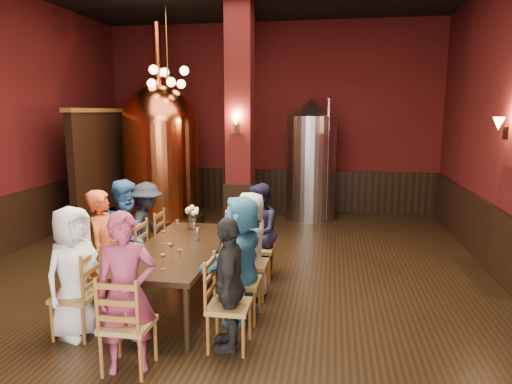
% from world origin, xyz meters
% --- Properties ---
extents(room, '(10.00, 10.02, 4.50)m').
position_xyz_m(room, '(0.00, 0.00, 2.25)').
color(room, black).
rests_on(room, ground).
extents(wainscot_back, '(7.90, 0.08, 1.00)m').
position_xyz_m(wainscot_back, '(0.00, 4.96, 0.50)').
color(wainscot_back, black).
rests_on(wainscot_back, ground).
extents(column, '(0.58, 0.58, 4.50)m').
position_xyz_m(column, '(-0.30, 2.80, 2.25)').
color(column, '#480F10').
rests_on(column, ground).
extents(partition, '(0.22, 3.50, 2.40)m').
position_xyz_m(partition, '(-3.20, 3.20, 1.20)').
color(partition, black).
rests_on(partition, ground).
extents(pendant_cluster, '(0.90, 0.90, 1.70)m').
position_xyz_m(pendant_cluster, '(-1.80, 2.90, 3.10)').
color(pendant_cluster, '#A57226').
rests_on(pendant_cluster, room).
extents(sconce_wall, '(0.20, 0.20, 0.36)m').
position_xyz_m(sconce_wall, '(3.90, 0.80, 2.20)').
color(sconce_wall, black).
rests_on(sconce_wall, room).
extents(sconce_column, '(0.20, 0.20, 0.36)m').
position_xyz_m(sconce_column, '(-0.30, 2.50, 2.20)').
color(sconce_column, black).
rests_on(sconce_column, column).
extents(dining_table, '(1.02, 2.41, 0.75)m').
position_xyz_m(dining_table, '(-0.34, -0.83, 0.69)').
color(dining_table, black).
rests_on(dining_table, ground).
extents(chair_0, '(0.46, 0.46, 0.92)m').
position_xyz_m(chair_0, '(-1.18, -1.84, 0.46)').
color(chair_0, brown).
rests_on(chair_0, ground).
extents(person_0, '(0.67, 0.82, 1.44)m').
position_xyz_m(person_0, '(-1.18, -1.84, 0.72)').
color(person_0, white).
rests_on(person_0, ground).
extents(chair_1, '(0.46, 0.46, 0.92)m').
position_xyz_m(chair_1, '(-1.18, -1.17, 0.46)').
color(chair_1, brown).
rests_on(chair_1, ground).
extents(person_1, '(0.39, 0.57, 1.50)m').
position_xyz_m(person_1, '(-1.18, -1.17, 0.75)').
color(person_1, '#C44821').
rests_on(person_1, ground).
extents(chair_2, '(0.46, 0.46, 0.92)m').
position_xyz_m(chair_2, '(-1.19, -0.51, 0.46)').
color(chair_2, brown).
rests_on(chair_2, ground).
extents(person_2, '(0.39, 0.75, 1.53)m').
position_xyz_m(person_2, '(-1.19, -0.51, 0.76)').
color(person_2, '#2C5993').
rests_on(person_2, ground).
extents(chair_3, '(0.46, 0.46, 0.92)m').
position_xyz_m(chair_3, '(-1.20, 0.16, 0.46)').
color(chair_3, brown).
rests_on(chair_3, ground).
extents(person_3, '(0.62, 0.95, 1.39)m').
position_xyz_m(person_3, '(-1.20, 0.16, 0.69)').
color(person_3, black).
rests_on(person_3, ground).
extents(chair_4, '(0.46, 0.46, 0.92)m').
position_xyz_m(chair_4, '(0.52, -1.82, 0.46)').
color(chair_4, brown).
rests_on(chair_4, ground).
extents(person_4, '(0.44, 0.85, 1.39)m').
position_xyz_m(person_4, '(0.52, -1.82, 0.69)').
color(person_4, black).
rests_on(person_4, ground).
extents(chair_5, '(0.46, 0.46, 0.92)m').
position_xyz_m(chair_5, '(0.52, -1.15, 0.46)').
color(chair_5, brown).
rests_on(chair_5, ground).
extents(person_5, '(0.70, 1.44, 1.49)m').
position_xyz_m(person_5, '(0.52, -1.15, 0.74)').
color(person_5, teal).
rests_on(person_5, ground).
extents(chair_6, '(0.46, 0.46, 0.92)m').
position_xyz_m(chair_6, '(0.51, -0.49, 0.46)').
color(chair_6, brown).
rests_on(chair_6, ground).
extents(person_6, '(0.62, 0.78, 1.40)m').
position_xyz_m(person_6, '(0.51, -0.49, 0.70)').
color(person_6, '#BCB2A6').
rests_on(person_6, ground).
extents(chair_7, '(0.46, 0.46, 0.92)m').
position_xyz_m(chair_7, '(0.50, 0.18, 0.46)').
color(chair_7, brown).
rests_on(chair_7, ground).
extents(person_7, '(0.41, 0.72, 1.41)m').
position_xyz_m(person_7, '(0.50, 0.18, 0.71)').
color(person_7, '#181830').
rests_on(person_7, ground).
extents(chair_8, '(0.46, 0.46, 0.92)m').
position_xyz_m(chair_8, '(-0.32, -2.38, 0.46)').
color(chair_8, brown).
rests_on(chair_8, ground).
extents(person_8, '(0.65, 0.55, 1.53)m').
position_xyz_m(person_8, '(-0.32, -2.38, 0.76)').
color(person_8, '#832B47').
rests_on(person_8, ground).
extents(copper_kettle, '(1.79, 1.79, 4.22)m').
position_xyz_m(copper_kettle, '(-2.12, 3.21, 1.54)').
color(copper_kettle, black).
rests_on(copper_kettle, ground).
extents(steel_vessel, '(1.47, 1.47, 2.69)m').
position_xyz_m(steel_vessel, '(1.05, 4.14, 1.35)').
color(steel_vessel, '#B2B2B7').
rests_on(steel_vessel, ground).
extents(rose_vase, '(0.20, 0.20, 0.35)m').
position_xyz_m(rose_vase, '(-0.44, 0.01, 0.98)').
color(rose_vase, white).
rests_on(rose_vase, dining_table).
extents(wine_glass_0, '(0.07, 0.07, 0.17)m').
position_xyz_m(wine_glass_0, '(-0.56, -1.66, 0.83)').
color(wine_glass_0, white).
rests_on(wine_glass_0, dining_table).
extents(wine_glass_1, '(0.07, 0.07, 0.17)m').
position_xyz_m(wine_glass_1, '(-0.37, -0.11, 0.83)').
color(wine_glass_1, white).
rests_on(wine_glass_1, dining_table).
extents(wine_glass_2, '(0.07, 0.07, 0.17)m').
position_xyz_m(wine_glass_2, '(-0.61, -0.15, 0.83)').
color(wine_glass_2, white).
rests_on(wine_glass_2, dining_table).
extents(wine_glass_3, '(0.07, 0.07, 0.17)m').
position_xyz_m(wine_glass_3, '(-0.20, -0.55, 0.83)').
color(wine_glass_3, white).
rests_on(wine_glass_3, dining_table).
extents(wine_glass_4, '(0.07, 0.07, 0.17)m').
position_xyz_m(wine_glass_4, '(-0.58, -0.77, 0.83)').
color(wine_glass_4, white).
rests_on(wine_glass_4, dining_table).
extents(wine_glass_5, '(0.07, 0.07, 0.17)m').
position_xyz_m(wine_glass_5, '(-0.23, -1.68, 0.83)').
color(wine_glass_5, white).
rests_on(wine_glass_5, dining_table).
extents(wine_glass_6, '(0.07, 0.07, 0.17)m').
position_xyz_m(wine_glass_6, '(-0.28, -1.29, 0.83)').
color(wine_glass_6, white).
rests_on(wine_glass_6, dining_table).
extents(wine_glass_7, '(0.07, 0.07, 0.17)m').
position_xyz_m(wine_glass_7, '(-0.11, -1.49, 0.83)').
color(wine_glass_7, white).
rests_on(wine_glass_7, dining_table).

